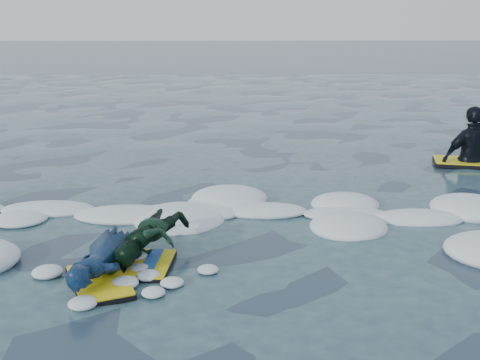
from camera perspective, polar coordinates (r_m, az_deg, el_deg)
name	(u,v)px	position (r m, az deg, el deg)	size (l,w,h in m)	color
ground	(185,263)	(6.45, -5.21, -7.87)	(120.00, 120.00, 0.00)	#152134
foam_band	(192,230)	(7.41, -4.60, -4.73)	(12.00, 3.10, 0.30)	white
prone_woman_unit	(103,259)	(6.20, -12.83, -7.36)	(0.84, 1.51, 0.36)	black
prone_child_unit	(152,241)	(6.46, -8.32, -5.72)	(0.95, 1.29, 0.46)	black
waiting_rider_unit	(472,160)	(11.26, 21.10, 1.74)	(1.39, 0.97, 1.89)	black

